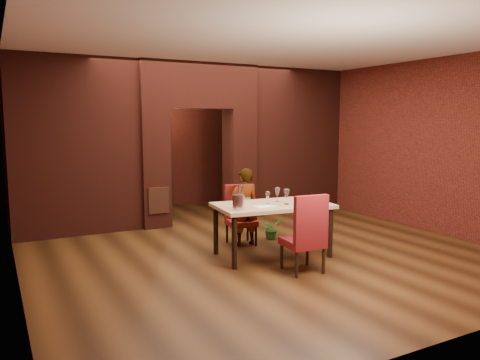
% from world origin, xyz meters
% --- Properties ---
extents(floor, '(8.00, 8.00, 0.00)m').
position_xyz_m(floor, '(0.00, 0.00, 0.00)').
color(floor, '#422610').
rests_on(floor, ground).
extents(ceiling, '(7.00, 8.00, 0.04)m').
position_xyz_m(ceiling, '(0.00, 0.00, 3.20)').
color(ceiling, silver).
rests_on(ceiling, ground).
extents(wall_back, '(7.00, 0.04, 3.20)m').
position_xyz_m(wall_back, '(0.00, 4.00, 1.60)').
color(wall_back, maroon).
rests_on(wall_back, ground).
extents(wall_front, '(7.00, 0.04, 3.20)m').
position_xyz_m(wall_front, '(0.00, -4.00, 1.60)').
color(wall_front, maroon).
rests_on(wall_front, ground).
extents(wall_left, '(0.04, 8.00, 3.20)m').
position_xyz_m(wall_left, '(-3.50, 0.00, 1.60)').
color(wall_left, maroon).
rests_on(wall_left, ground).
extents(wall_right, '(0.04, 8.00, 3.20)m').
position_xyz_m(wall_right, '(3.50, 0.00, 1.60)').
color(wall_right, maroon).
rests_on(wall_right, ground).
extents(pillar_left, '(0.55, 0.55, 2.30)m').
position_xyz_m(pillar_left, '(-0.95, 2.00, 1.15)').
color(pillar_left, maroon).
rests_on(pillar_left, ground).
extents(pillar_right, '(0.55, 0.55, 2.30)m').
position_xyz_m(pillar_right, '(0.95, 2.00, 1.15)').
color(pillar_right, maroon).
rests_on(pillar_right, ground).
extents(lintel, '(2.45, 0.55, 0.90)m').
position_xyz_m(lintel, '(0.00, 2.00, 2.75)').
color(lintel, maroon).
rests_on(lintel, ground).
extents(wing_wall_left, '(2.28, 0.35, 3.20)m').
position_xyz_m(wing_wall_left, '(-2.36, 2.00, 1.60)').
color(wing_wall_left, maroon).
rests_on(wing_wall_left, ground).
extents(wing_wall_right, '(2.28, 0.35, 3.20)m').
position_xyz_m(wing_wall_right, '(2.36, 2.00, 1.60)').
color(wing_wall_right, maroon).
rests_on(wing_wall_right, ground).
extents(vent_panel, '(0.40, 0.03, 0.50)m').
position_xyz_m(vent_panel, '(-0.95, 1.71, 0.55)').
color(vent_panel, brown).
rests_on(vent_panel, ground).
extents(rear_door, '(0.90, 0.08, 2.10)m').
position_xyz_m(rear_door, '(-0.40, 3.94, 1.05)').
color(rear_door, black).
rests_on(rear_door, ground).
extents(rear_door_frame, '(1.02, 0.04, 2.22)m').
position_xyz_m(rear_door_frame, '(-0.40, 3.90, 1.05)').
color(rear_door_frame, black).
rests_on(rear_door_frame, ground).
extents(dining_table, '(1.82, 1.16, 0.81)m').
position_xyz_m(dining_table, '(0.01, -0.84, 0.40)').
color(dining_table, tan).
rests_on(dining_table, ground).
extents(chair_far, '(0.51, 0.51, 0.99)m').
position_xyz_m(chair_far, '(-0.09, -0.02, 0.49)').
color(chair_far, maroon).
rests_on(chair_far, ground).
extents(chair_near, '(0.53, 0.53, 1.09)m').
position_xyz_m(chair_near, '(-0.03, -1.67, 0.54)').
color(chair_near, maroon).
rests_on(chair_near, ground).
extents(person_seated, '(0.51, 0.37, 1.29)m').
position_xyz_m(person_seated, '(-0.06, -0.08, 0.64)').
color(person_seated, silver).
rests_on(person_seated, ground).
extents(wine_glass_a, '(0.08, 0.08, 0.19)m').
position_xyz_m(wine_glass_a, '(-0.07, -0.83, 0.90)').
color(wine_glass_a, white).
rests_on(wine_glass_a, dining_table).
extents(wine_glass_b, '(0.09, 0.09, 0.22)m').
position_xyz_m(wine_glass_b, '(0.18, -0.71, 0.92)').
color(wine_glass_b, white).
rests_on(wine_glass_b, dining_table).
extents(wine_glass_c, '(0.09, 0.09, 0.23)m').
position_xyz_m(wine_glass_c, '(0.17, -0.97, 0.92)').
color(wine_glass_c, white).
rests_on(wine_glass_c, dining_table).
extents(tasting_sheet, '(0.29, 0.22, 0.00)m').
position_xyz_m(tasting_sheet, '(-0.22, -0.98, 0.81)').
color(tasting_sheet, white).
rests_on(tasting_sheet, dining_table).
extents(wine_bucket, '(0.17, 0.17, 0.21)m').
position_xyz_m(wine_bucket, '(-0.66, -1.00, 0.92)').
color(wine_bucket, '#BAB9C1').
rests_on(wine_bucket, dining_table).
extents(water_bottle, '(0.07, 0.07, 0.31)m').
position_xyz_m(water_bottle, '(-0.46, -0.67, 0.96)').
color(water_bottle, white).
rests_on(water_bottle, dining_table).
extents(potted_plant, '(0.39, 0.36, 0.37)m').
position_xyz_m(potted_plant, '(0.54, 0.05, 0.19)').
color(potted_plant, '#286922').
rests_on(potted_plant, ground).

